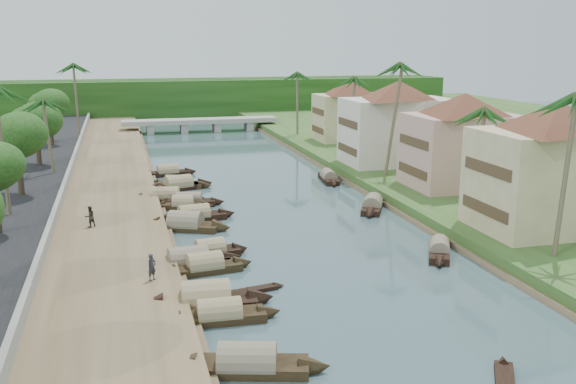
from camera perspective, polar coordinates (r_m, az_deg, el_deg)
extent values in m
plane|color=#3D565B|center=(49.90, 2.75, -5.45)|extent=(220.00, 220.00, 0.00)
cube|color=brown|center=(66.90, -15.80, -0.77)|extent=(10.00, 180.00, 0.80)
cube|color=#2E4E1F|center=(74.72, 12.07, 1.02)|extent=(16.00, 180.00, 1.20)
cube|color=black|center=(67.57, -23.03, -0.93)|extent=(8.00, 180.00, 1.40)
cube|color=gray|center=(66.92, -19.44, -0.18)|extent=(0.40, 180.00, 1.10)
cube|color=#13350E|center=(141.30, -9.03, 8.13)|extent=(120.00, 4.00, 8.00)
cube|color=#13350E|center=(146.26, -9.24, 8.28)|extent=(120.00, 4.00, 8.00)
cube|color=#13350E|center=(151.22, -9.44, 8.43)|extent=(120.00, 4.00, 8.00)
cube|color=gray|center=(118.76, -7.82, 6.28)|extent=(28.00, 4.00, 0.80)
cube|color=gray|center=(118.14, -12.16, 5.53)|extent=(1.20, 3.50, 1.80)
cube|color=gray|center=(118.57, -9.25, 5.68)|extent=(1.20, 3.50, 1.80)
cube|color=gray|center=(119.30, -6.37, 5.82)|extent=(1.20, 3.50, 1.80)
cube|color=gray|center=(120.32, -3.53, 5.93)|extent=(1.20, 3.50, 1.80)
cube|color=beige|center=(55.54, 22.51, 1.02)|extent=(12.00, 8.00, 8.00)
pyramid|color=brown|center=(54.79, 22.97, 6.24)|extent=(14.85, 14.85, 2.20)
cube|color=#463320|center=(52.57, 17.05, -1.43)|extent=(0.10, 6.40, 0.90)
cube|color=#463320|center=(51.89, 17.29, 2.00)|extent=(0.10, 6.40, 0.90)
cube|color=tan|center=(69.22, 15.21, 3.57)|extent=(11.00, 8.00, 7.50)
pyramid|color=brown|center=(68.63, 15.45, 7.56)|extent=(14.11, 14.11, 2.20)
cube|color=#463320|center=(66.97, 10.99, 1.85)|extent=(0.10, 6.40, 0.90)
cube|color=#463320|center=(66.47, 11.10, 4.39)|extent=(0.10, 6.40, 0.90)
cube|color=beige|center=(81.05, 9.68, 5.36)|extent=(13.00, 8.00, 8.00)
pyramid|color=brown|center=(80.54, 9.82, 8.95)|extent=(15.59, 15.59, 2.20)
cube|color=#463320|center=(78.87, 5.28, 3.81)|extent=(0.10, 6.40, 0.90)
cube|color=#463320|center=(78.42, 5.33, 6.11)|extent=(0.10, 6.40, 0.90)
cube|color=beige|center=(99.85, 5.45, 6.62)|extent=(10.00, 7.00, 7.00)
pyramid|color=brown|center=(99.44, 5.50, 9.26)|extent=(12.62, 12.62, 2.20)
cube|color=#463320|center=(98.44, 2.65, 5.55)|extent=(0.10, 5.60, 0.90)
cube|color=#463320|center=(98.11, 2.67, 7.17)|extent=(0.10, 5.60, 0.90)
cube|color=black|center=(32.89, -3.64, -15.37)|extent=(6.35, 3.48, 0.70)
cone|color=black|center=(32.77, 2.46, -15.32)|extent=(2.14, 2.11, 1.89)
cone|color=black|center=(33.29, -9.63, -15.02)|extent=(2.14, 2.11, 1.89)
cylinder|color=gray|center=(32.71, -3.64, -14.79)|extent=(5.00, 3.16, 1.96)
cube|color=black|center=(40.38, -7.29, -9.84)|extent=(6.35, 2.64, 0.70)
cone|color=black|center=(40.66, -2.37, -9.45)|extent=(1.95, 2.12, 2.19)
cone|color=black|center=(40.32, -12.27, -9.95)|extent=(1.95, 2.12, 2.19)
cylinder|color=#988C60|center=(40.23, -7.31, -9.34)|extent=(4.90, 2.63, 2.30)
cube|color=black|center=(38.31, -6.10, -11.12)|extent=(5.44, 1.88, 0.70)
cone|color=black|center=(38.68, -1.62, -10.67)|extent=(1.60, 1.57, 1.68)
cone|color=black|center=(38.10, -10.66, -11.29)|extent=(1.60, 1.57, 1.68)
cylinder|color=#988C60|center=(38.15, -6.11, -10.60)|extent=(4.17, 1.90, 1.75)
cube|color=black|center=(47.36, -8.85, -6.38)|extent=(6.07, 2.47, 0.70)
cone|color=black|center=(48.04, -4.99, -5.88)|extent=(1.86, 1.86, 1.89)
cone|color=black|center=(46.84, -12.81, -6.68)|extent=(1.86, 1.86, 1.89)
cylinder|color=gray|center=(47.23, -8.86, -5.94)|extent=(4.69, 2.40, 1.96)
cube|color=black|center=(46.16, -7.39, -6.85)|extent=(5.36, 2.39, 0.70)
cone|color=black|center=(46.88, -3.98, -6.35)|extent=(1.69, 1.76, 1.74)
cone|color=black|center=(45.55, -10.92, -7.16)|extent=(1.69, 1.76, 1.74)
cylinder|color=#988C60|center=(46.03, -7.41, -6.41)|extent=(4.15, 2.31, 1.83)
cube|color=black|center=(49.31, -6.93, -5.52)|extent=(4.65, 2.33, 0.70)
cone|color=black|center=(49.98, -4.20, -5.11)|extent=(1.52, 1.72, 1.68)
cone|color=black|center=(48.70, -9.74, -5.76)|extent=(1.52, 1.72, 1.68)
cylinder|color=#988C60|center=(49.19, -6.94, -5.10)|extent=(3.62, 2.25, 1.78)
cube|color=black|center=(56.66, -9.08, -3.12)|extent=(6.27, 4.36, 0.70)
cone|color=black|center=(55.71, -5.87, -3.21)|extent=(2.36, 2.45, 2.10)
cone|color=black|center=(57.74, -12.19, -2.86)|extent=(2.36, 2.45, 2.10)
cylinder|color=gray|center=(56.55, -9.10, -2.75)|extent=(5.03, 3.86, 2.21)
cube|color=black|center=(59.39, -8.34, -2.33)|extent=(5.96, 2.58, 0.70)
cone|color=black|center=(60.20, -5.39, -1.96)|extent=(1.86, 1.84, 1.82)
cone|color=black|center=(58.71, -11.37, -2.56)|extent=(1.86, 1.84, 1.82)
cylinder|color=#988C60|center=(59.29, -8.35, -1.98)|extent=(4.62, 2.47, 1.89)
cube|color=black|center=(63.72, -9.28, -1.30)|extent=(4.58, 2.55, 0.70)
cone|color=black|center=(63.43, -7.13, -1.23)|extent=(1.57, 1.70, 1.59)
cone|color=black|center=(64.07, -11.41, -1.24)|extent=(1.57, 1.70, 1.59)
cylinder|color=#988C60|center=(63.63, -9.29, -0.97)|extent=(3.60, 2.38, 1.68)
cube|color=black|center=(64.99, -8.77, -1.00)|extent=(5.41, 2.52, 0.70)
cone|color=black|center=(64.78, -6.22, -0.90)|extent=(1.72, 1.66, 1.56)
cone|color=black|center=(65.29, -11.31, -0.97)|extent=(1.72, 1.66, 1.56)
cylinder|color=gray|center=(64.90, -8.78, -0.68)|extent=(4.22, 2.35, 1.61)
cube|color=black|center=(66.94, -10.82, -0.67)|extent=(6.09, 3.04, 0.70)
cone|color=black|center=(66.57, -8.05, -0.57)|extent=(1.99, 2.02, 1.91)
cone|color=black|center=(67.43, -13.55, -0.63)|extent=(1.99, 2.02, 1.91)
cylinder|color=#988C60|center=(66.85, -10.83, -0.35)|extent=(4.76, 2.84, 1.99)
cube|color=black|center=(72.17, -9.70, 0.38)|extent=(6.32, 3.56, 0.70)
cone|color=black|center=(73.34, -7.27, 0.73)|extent=(2.17, 2.24, 2.04)
cone|color=black|center=(71.10, -12.21, 0.14)|extent=(2.17, 2.24, 2.04)
cylinder|color=#988C60|center=(72.09, -9.71, 0.67)|extent=(4.98, 3.27, 2.14)
cube|color=black|center=(73.33, -9.74, 0.58)|extent=(5.94, 3.78, 0.70)
cone|color=black|center=(72.38, -7.33, 0.56)|extent=(2.07, 1.98, 1.63)
cone|color=black|center=(74.38, -12.09, 0.71)|extent=(2.07, 1.98, 1.63)
cylinder|color=gray|center=(73.25, -9.75, 0.87)|extent=(4.71, 3.29, 1.67)
cube|color=black|center=(79.94, -10.62, 1.58)|extent=(5.37, 2.20, 0.70)
cone|color=black|center=(80.46, -8.59, 1.79)|extent=(1.65, 1.67, 1.70)
cone|color=black|center=(79.50, -12.68, 1.47)|extent=(1.65, 1.67, 1.70)
cylinder|color=#988C60|center=(79.87, -10.63, 1.84)|extent=(4.15, 2.15, 1.77)
cube|color=black|center=(50.74, 13.30, -5.25)|extent=(3.74, 5.31, 0.70)
cone|color=black|center=(53.48, 13.30, -4.21)|extent=(1.87, 1.93, 1.50)
cone|color=black|center=(47.96, 13.31, -6.23)|extent=(1.87, 1.93, 1.50)
cylinder|color=gray|center=(50.62, 13.33, -4.84)|extent=(3.22, 4.25, 1.54)
cube|color=black|center=(63.07, 7.52, -1.39)|extent=(4.11, 5.75, 0.70)
cone|color=black|center=(66.04, 7.76, -0.67)|extent=(2.14, 2.15, 1.77)
cone|color=black|center=(60.08, 7.27, -2.04)|extent=(2.14, 2.15, 1.77)
cylinder|color=gray|center=(62.98, 7.53, -1.06)|extent=(3.58, 4.61, 1.83)
cube|color=black|center=(75.60, 3.63, 1.12)|extent=(2.22, 5.65, 0.70)
cone|color=black|center=(78.52, 3.19, 1.63)|extent=(1.59, 1.72, 1.59)
cone|color=black|center=(72.66, 4.12, 0.68)|extent=(1.59, 1.72, 1.59)
cylinder|color=gray|center=(75.52, 3.64, 1.40)|extent=(2.13, 4.36, 1.64)
cone|color=black|center=(35.41, 18.57, -14.08)|extent=(1.39, 1.51, 0.89)
cube|color=black|center=(42.39, -3.05, -8.75)|extent=(3.32, 1.38, 0.35)
cone|color=black|center=(43.10, -0.81, -8.36)|extent=(0.94, 0.87, 0.72)
cone|color=black|center=(41.75, -5.36, -9.15)|extent=(0.94, 0.87, 0.72)
cube|color=black|center=(64.85, -9.09, -1.13)|extent=(3.79, 1.44, 0.35)
cone|color=black|center=(65.46, -7.34, -0.94)|extent=(1.06, 0.91, 0.74)
cone|color=black|center=(64.31, -10.87, -1.33)|extent=(1.06, 0.91, 0.74)
cylinder|color=brown|center=(48.03, 23.27, 1.22)|extent=(0.91, 0.36, 11.33)
sphere|color=#1C4D19|center=(47.32, 23.87, 7.68)|extent=(3.20, 3.20, 3.20)
cylinder|color=brown|center=(58.71, 16.63, 2.65)|extent=(0.58, 0.36, 9.14)
sphere|color=#1C4D19|center=(58.12, 16.92, 6.90)|extent=(3.20, 3.20, 3.20)
cylinder|color=brown|center=(73.06, 9.05, 6.34)|extent=(1.95, 0.36, 12.49)
sphere|color=#1C4D19|center=(72.62, 9.23, 11.07)|extent=(3.20, 3.20, 3.20)
cylinder|color=brown|center=(88.58, 5.36, 6.83)|extent=(1.61, 0.36, 10.12)
sphere|color=#1C4D19|center=(88.18, 5.43, 9.98)|extent=(3.20, 3.20, 3.20)
cylinder|color=brown|center=(59.31, -24.01, 3.30)|extent=(0.53, 0.36, 11.06)
cylinder|color=brown|center=(77.15, -20.42, 4.61)|extent=(0.92, 0.36, 8.34)
sphere|color=#1C4D19|center=(76.71, -20.66, 7.56)|extent=(3.20, 3.20, 3.20)
cylinder|color=brown|center=(105.52, 0.84, 7.85)|extent=(0.44, 0.36, 10.02)
sphere|color=#1C4D19|center=(105.19, 0.85, 10.46)|extent=(3.20, 3.20, 3.20)
cylinder|color=brown|center=(105.98, -18.26, 7.69)|extent=(0.55, 0.36, 11.34)
sphere|color=#1C4D19|center=(105.66, -18.47, 10.63)|extent=(3.20, 3.20, 3.20)
cylinder|color=#413325|center=(67.67, -22.72, 1.40)|extent=(0.60, 0.60, 3.95)
ellipsoid|color=#13350E|center=(67.08, -23.01, 4.56)|extent=(5.21, 5.21, 4.28)
cylinder|color=#413325|center=(83.50, -21.30, 3.44)|extent=(0.60, 0.60, 3.57)
ellipsoid|color=#13350E|center=(83.05, -21.49, 5.76)|extent=(5.50, 5.50, 4.52)
cylinder|color=#413325|center=(100.00, -20.31, 5.10)|extent=(0.60, 0.60, 3.98)
ellipsoid|color=#13350E|center=(99.59, -20.48, 7.26)|extent=(5.08, 5.08, 4.17)
cylinder|color=#413325|center=(85.86, 11.95, 4.26)|extent=(0.60, 0.60, 3.87)
ellipsoid|color=#13350E|center=(85.39, 12.06, 6.71)|extent=(4.17, 4.17, 3.43)
imported|color=#26282D|center=(42.79, -12.01, -6.55)|extent=(0.77, 0.74, 1.78)
imported|color=#312D22|center=(56.22, -17.20, -2.09)|extent=(1.10, 1.04, 1.80)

